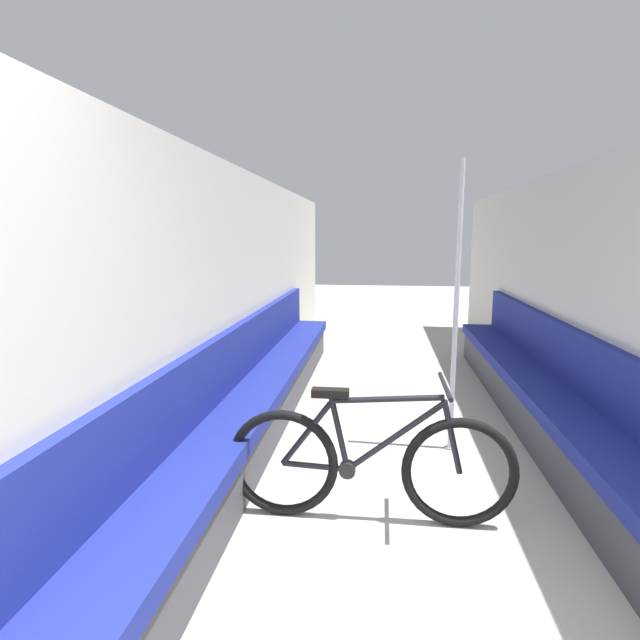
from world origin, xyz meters
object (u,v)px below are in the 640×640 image
object	(u,v)px
bench_seat_row_right	(553,407)
bicycle	(369,464)
bench_seat_row_left	(259,395)
grab_pole_near	(456,314)

from	to	relation	value
bench_seat_row_right	bicycle	world-z (taller)	bench_seat_row_right
bench_seat_row_left	grab_pole_near	world-z (taller)	grab_pole_near
bench_seat_row_left	grab_pole_near	size ratio (longest dim) A/B	2.63
bench_seat_row_left	bench_seat_row_right	bearing A→B (deg)	0.00
bicycle	grab_pole_near	xyz separation A→B (m)	(0.57, 1.02, 0.68)
bench_seat_row_left	bench_seat_row_right	xyz separation A→B (m)	(2.25, 0.00, 0.00)
bench_seat_row_right	grab_pole_near	world-z (taller)	grab_pole_near
bench_seat_row_left	bench_seat_row_right	size ratio (longest dim) A/B	1.00
bench_seat_row_right	grab_pole_near	size ratio (longest dim) A/B	2.63
bench_seat_row_right	bicycle	bearing A→B (deg)	-138.03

